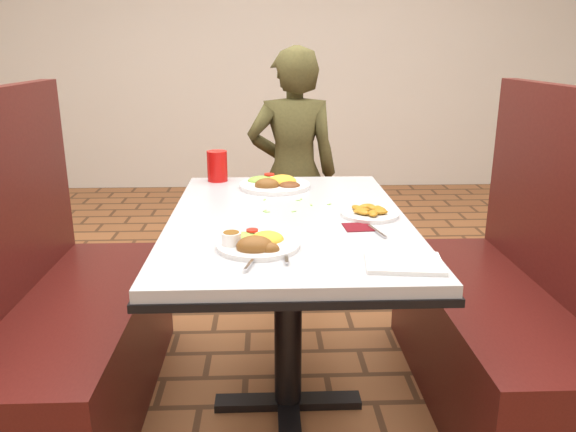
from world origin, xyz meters
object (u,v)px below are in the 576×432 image
object	(u,v)px
booth_bench_left	(65,331)
diner_person	(293,174)
booth_bench_right	(505,323)
far_dinner_plate	(275,181)
dining_table	(288,243)
red_tumbler	(217,166)
near_dinner_plate	(256,239)
plantain_plate	(370,212)

from	to	relation	value
booth_bench_left	diner_person	xyz separation A→B (m)	(0.87, 1.08, 0.33)
booth_bench_right	diner_person	bearing A→B (deg)	123.92
booth_bench_right	far_dinner_plate	bearing A→B (deg)	153.77
dining_table	far_dinner_plate	xyz separation A→B (m)	(-0.04, 0.41, 0.12)
far_dinner_plate	red_tumbler	distance (m)	0.28
dining_table	diner_person	distance (m)	1.08
near_dinner_plate	far_dinner_plate	bearing A→B (deg)	84.87
far_dinner_plate	red_tumbler	bearing A→B (deg)	152.67
diner_person	plantain_plate	xyz separation A→B (m)	(0.21, -1.09, 0.11)
dining_table	near_dinner_plate	distance (m)	0.35
diner_person	red_tumbler	xyz separation A→B (m)	(-0.35, -0.54, 0.16)
red_tumbler	dining_table	bearing A→B (deg)	-62.38
diner_person	red_tumbler	size ratio (longest dim) A/B	10.15
booth_bench_left	plantain_plate	world-z (taller)	booth_bench_left
far_dinner_plate	dining_table	bearing A→B (deg)	-84.72
booth_bench_left	diner_person	bearing A→B (deg)	51.25
near_dinner_plate	plantain_plate	world-z (taller)	near_dinner_plate
diner_person	plantain_plate	distance (m)	1.12
booth_bench_right	plantain_plate	xyz separation A→B (m)	(-0.52, -0.01, 0.43)
booth_bench_left	near_dinner_plate	size ratio (longest dim) A/B	5.01
dining_table	booth_bench_left	distance (m)	0.86
far_dinner_plate	booth_bench_left	bearing A→B (deg)	-151.54
plantain_plate	far_dinner_plate	bearing A→B (deg)	126.86
dining_table	far_dinner_plate	size ratio (longest dim) A/B	4.19
near_dinner_plate	plantain_plate	xyz separation A→B (m)	(0.38, 0.30, -0.01)
diner_person	far_dinner_plate	bearing A→B (deg)	79.21
dining_table	booth_bench_left	world-z (taller)	booth_bench_left
dining_table	near_dinner_plate	world-z (taller)	near_dinner_plate
booth_bench_right	near_dinner_plate	distance (m)	1.05
dining_table	booth_bench_right	world-z (taller)	booth_bench_right
near_dinner_plate	booth_bench_right	bearing A→B (deg)	19.17
booth_bench_right	red_tumbler	bearing A→B (deg)	153.52
plantain_plate	red_tumbler	size ratio (longest dim) A/B	1.52
near_dinner_plate	diner_person	bearing A→B (deg)	82.91
red_tumbler	near_dinner_plate	bearing A→B (deg)	-78.17
near_dinner_plate	far_dinner_plate	world-z (taller)	same
booth_bench_left	diner_person	size ratio (longest dim) A/B	0.91
dining_table	near_dinner_plate	xyz separation A→B (m)	(-0.10, -0.31, 0.12)
booth_bench_right	red_tumbler	size ratio (longest dim) A/B	9.28
plantain_plate	booth_bench_left	bearing A→B (deg)	179.45
booth_bench_left	red_tumbler	world-z (taller)	booth_bench_left
near_dinner_plate	red_tumbler	distance (m)	0.87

